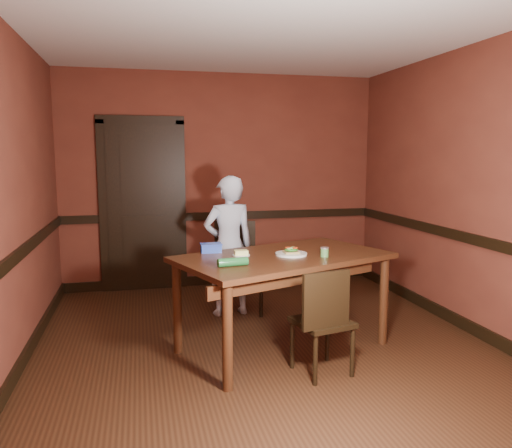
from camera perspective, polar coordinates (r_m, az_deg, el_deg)
name	(u,v)px	position (r m, az deg, el deg)	size (l,w,h in m)	color
floor	(265,347)	(4.54, 1.04, -13.86)	(4.00, 4.50, 0.01)	black
ceiling	(266,28)	(4.33, 1.14, 21.49)	(4.00, 4.50, 0.01)	silver
wall_back	(222,181)	(6.42, -3.89, 4.95)	(4.00, 0.02, 2.70)	maroon
wall_front	(401,237)	(2.13, 16.20, -1.47)	(4.00, 0.02, 2.70)	maroon
wall_left	(9,199)	(4.20, -26.39, 2.54)	(0.02, 4.50, 2.70)	maroon
wall_right	(472,191)	(5.10, 23.47, 3.52)	(0.02, 4.50, 2.70)	maroon
dado_back	(223,216)	(6.45, -3.83, 0.95)	(4.00, 0.03, 0.10)	black
dado_left	(15,258)	(4.26, -25.81, -3.49)	(0.03, 4.50, 0.10)	black
dado_right	(468,238)	(5.14, 23.05, -1.48)	(0.03, 4.50, 0.10)	black
baseboard_back	(223,279)	(6.60, -3.77, -6.30)	(4.00, 0.03, 0.12)	black
baseboard_left	(22,362)	(4.49, -25.15, -14.05)	(0.03, 4.50, 0.12)	black
baseboard_right	(463,323)	(5.33, 22.56, -10.42)	(0.03, 4.50, 0.12)	black
door	(143,203)	(6.32, -12.80, 2.37)	(1.05, 0.07, 2.20)	black
dining_table	(283,302)	(4.39, 3.08, -8.87)	(1.77, 1.00, 0.83)	#351B0D
chair_far	(243,268)	(5.37, -1.51, -5.00)	(0.45, 0.45, 0.96)	black
chair_near	(322,320)	(3.94, 7.59, -10.81)	(0.39, 0.39, 0.85)	black
person	(229,246)	(5.23, -3.14, -2.51)	(0.54, 0.35, 1.47)	silver
sandwich_plate	(291,253)	(4.28, 4.04, -3.31)	(0.27, 0.27, 0.07)	silver
sauce_jar	(325,252)	(4.24, 7.84, -3.18)	(0.07, 0.07, 0.08)	#4B8140
cheese_saucer	(241,253)	(4.25, -1.72, -3.39)	(0.15, 0.15, 0.05)	silver
food_tub	(211,248)	(4.41, -5.16, -2.73)	(0.19, 0.13, 0.08)	#2B4AB9
wrapped_veg	(233,262)	(3.86, -2.67, -4.36)	(0.07, 0.07, 0.24)	#195423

